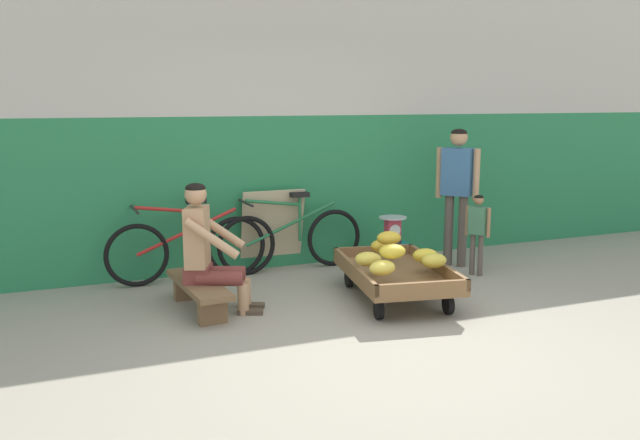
{
  "coord_description": "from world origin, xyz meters",
  "views": [
    {
      "loc": [
        -2.22,
        -4.21,
        1.85
      ],
      "look_at": [
        0.06,
        1.38,
        0.75
      ],
      "focal_mm": 37.39,
      "sensor_mm": 36.0,
      "label": 1
    }
  ],
  "objects": [
    {
      "name": "ground_plane",
      "position": [
        0.0,
        0.0,
        0.0
      ],
      "size": [
        80.0,
        80.0,
        0.0
      ],
      "primitive_type": "plane",
      "color": "gray"
    },
    {
      "name": "back_wall",
      "position": [
        0.0,
        2.82,
        1.65
      ],
      "size": [
        16.0,
        0.3,
        3.3
      ],
      "color": "#287F4C",
      "rests_on": "ground"
    },
    {
      "name": "banana_cart",
      "position": [
        0.69,
        1.08,
        0.24
      ],
      "size": [
        1.08,
        1.56,
        0.36
      ],
      "color": "brown",
      "rests_on": "ground"
    },
    {
      "name": "banana_pile",
      "position": [
        0.65,
        1.0,
        0.46
      ],
      "size": [
        0.84,
        0.99,
        0.26
      ],
      "color": "yellow",
      "rests_on": "banana_cart"
    },
    {
      "name": "low_bench",
      "position": [
        -1.08,
        1.43,
        0.2
      ],
      "size": [
        0.39,
        1.12,
        0.27
      ],
      "color": "brown",
      "rests_on": "ground"
    },
    {
      "name": "vendor_seated",
      "position": [
        -0.99,
        1.4,
        0.57
      ],
      "size": [
        0.74,
        0.62,
        1.14
      ],
      "color": "tan",
      "rests_on": "ground"
    },
    {
      "name": "plastic_crate",
      "position": [
        1.19,
        2.06,
        0.15
      ],
      "size": [
        0.36,
        0.28,
        0.3
      ],
      "color": "#19847F",
      "rests_on": "ground"
    },
    {
      "name": "weighing_scale",
      "position": [
        1.19,
        2.06,
        0.45
      ],
      "size": [
        0.3,
        0.3,
        0.29
      ],
      "color": "#28282D",
      "rests_on": "plastic_crate"
    },
    {
      "name": "bicycle_near_left",
      "position": [
        -0.97,
        2.45,
        0.35
      ],
      "size": [
        1.66,
        0.48,
        0.86
      ],
      "color": "black",
      "rests_on": "ground"
    },
    {
      "name": "bicycle_far_left",
      "position": [
        0.16,
        2.46,
        0.35
      ],
      "size": [
        1.66,
        0.48,
        0.86
      ],
      "color": "black",
      "rests_on": "ground"
    },
    {
      "name": "sign_board",
      "position": [
        -0.01,
        2.62,
        0.44
      ],
      "size": [
        0.7,
        0.21,
        0.88
      ],
      "color": "#C6B289",
      "rests_on": "ground"
    },
    {
      "name": "customer_adult",
      "position": [
        1.93,
        1.97,
        0.95
      ],
      "size": [
        0.36,
        0.4,
        1.53
      ],
      "color": "brown",
      "rests_on": "ground"
    },
    {
      "name": "customer_child",
      "position": [
        1.91,
        1.53,
        0.53
      ],
      "size": [
        0.19,
        0.24,
        0.86
      ],
      "color": "brown",
      "rests_on": "ground"
    }
  ]
}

